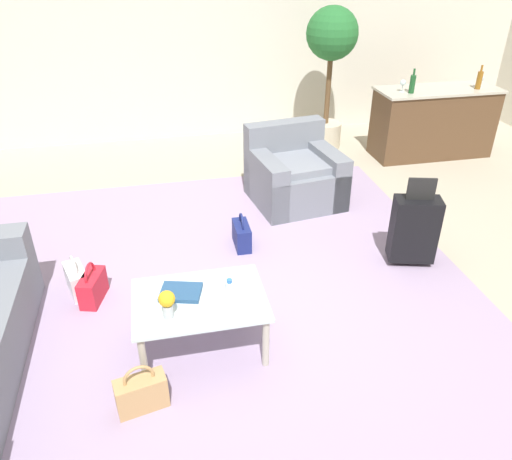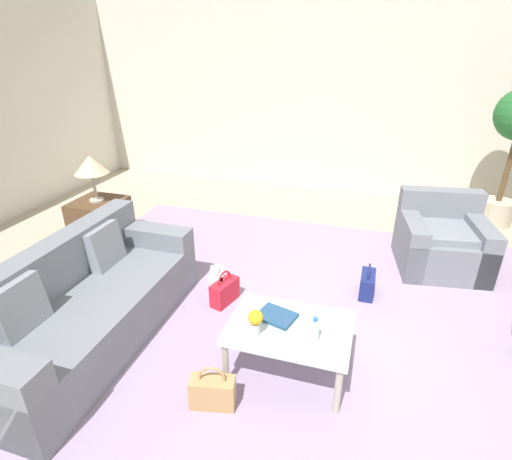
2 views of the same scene
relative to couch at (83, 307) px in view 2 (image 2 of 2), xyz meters
The scene contains 15 objects.
ground_plane 2.29m from the couch, 15.31° to the left, with size 12.00×12.00×0.00m, color #A89E89.
wall_back 5.30m from the couch, 64.81° to the left, with size 10.24×0.12×3.10m, color beige.
area_rug 1.81m from the couch, 26.69° to the left, with size 5.20×4.40×0.01m, color #9984A3.
couch is the anchor object (origin of this frame).
armchair 3.83m from the couch, 36.33° to the left, with size 1.03×1.00×0.84m.
coffee_table 1.80m from the couch, ahead, with size 0.93×0.66×0.44m.
water_bottle 2.00m from the couch, ahead, with size 0.06×0.06×0.20m.
coffee_table_book 1.69m from the couch, ahead, with size 0.28×0.21×0.03m, color navy.
flower_vase 1.59m from the couch, ahead, with size 0.11×0.11×0.21m.
side_table 1.89m from the couch, 122.22° to the left, with size 0.59×0.59×0.58m, color #513823.
table_lamp 2.03m from the couch, 122.22° to the left, with size 0.41×0.41×0.57m.
handbag_red 1.29m from the couch, 40.26° to the left, with size 0.22×0.35×0.36m.
handbag_tan 1.42m from the couch, 15.52° to the right, with size 0.34×0.20×0.36m.
handbag_white 1.29m from the couch, 48.76° to the left, with size 0.23×0.35×0.36m.
handbag_navy 2.72m from the couch, 30.77° to the left, with size 0.14×0.32×0.36m.
Camera 2 is at (0.06, -2.86, 2.37)m, focal length 28.00 mm.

